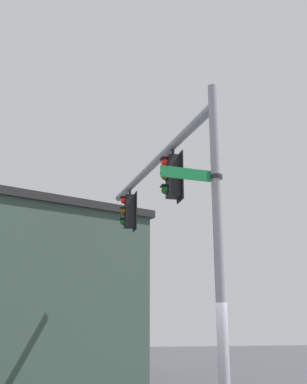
{
  "coord_description": "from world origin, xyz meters",
  "views": [
    {
      "loc": [
        -7.98,
        3.08,
        2.11
      ],
      "look_at": [
        3.68,
        0.41,
        5.59
      ],
      "focal_mm": 42.9,
      "sensor_mm": 36.0,
      "label": 1
    }
  ],
  "objects": [
    {
      "name": "traffic_light_mid_inner",
      "position": [
        5.97,
        0.68,
        5.59
      ],
      "size": [
        0.54,
        0.49,
        1.31
      ],
      "color": "black"
    },
    {
      "name": "traffic_light_nearest_pole",
      "position": [
        2.24,
        0.27,
        5.59
      ],
      "size": [
        0.54,
        0.49,
        1.31
      ],
      "color": "black"
    },
    {
      "name": "mast_arm",
      "position": [
        3.7,
        0.41,
        6.39
      ],
      "size": [
        7.43,
        1.03,
        0.21
      ],
      "primitive_type": "cylinder",
      "rotation": [
        0.0,
        1.57,
        0.11
      ],
      "color": "gray"
    },
    {
      "name": "storefront_building",
      "position": [
        10.88,
        4.36,
        3.31
      ],
      "size": [
        9.59,
        10.78,
        6.6
      ],
      "color": "#33473D",
      "rests_on": "ground"
    },
    {
      "name": "signal_pole",
      "position": [
        0.0,
        0.0,
        3.42
      ],
      "size": [
        0.2,
        0.2,
        6.85
      ],
      "primitive_type": "cylinder",
      "color": "gray",
      "rests_on": "ground"
    },
    {
      "name": "street_name_sign",
      "position": [
        -0.04,
        0.38,
        4.88
      ],
      "size": [
        0.26,
        1.27,
        0.22
      ],
      "color": "#147238"
    }
  ]
}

